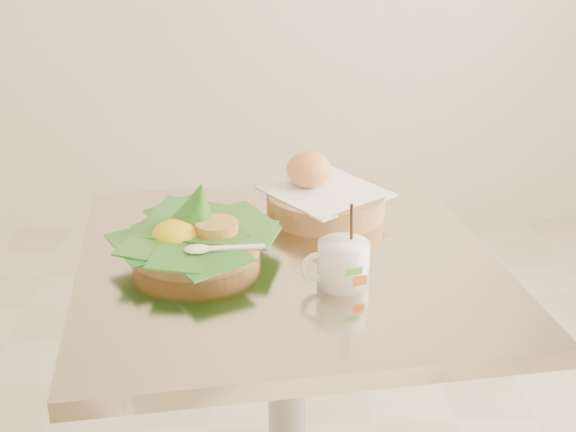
{
  "coord_description": "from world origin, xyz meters",
  "views": [
    {
      "loc": [
        0.14,
        -1.12,
        1.3
      ],
      "look_at": [
        0.19,
        -0.01,
        0.82
      ],
      "focal_mm": 45.0,
      "sensor_mm": 36.0,
      "label": 1
    }
  ],
  "objects_px": {
    "bread_basket": "(323,197)",
    "coffee_mug": "(342,263)",
    "cafe_table": "(287,363)",
    "rice_basket": "(195,233)"
  },
  "relations": [
    {
      "from": "bread_basket",
      "to": "coffee_mug",
      "type": "bearing_deg",
      "value": -89.23
    },
    {
      "from": "bread_basket",
      "to": "coffee_mug",
      "type": "distance_m",
      "value": 0.29
    },
    {
      "from": "coffee_mug",
      "to": "bread_basket",
      "type": "bearing_deg",
      "value": 90.77
    },
    {
      "from": "coffee_mug",
      "to": "cafe_table",
      "type": "bearing_deg",
      "value": 127.68
    },
    {
      "from": "cafe_table",
      "to": "bread_basket",
      "type": "bearing_deg",
      "value": 66.5
    },
    {
      "from": "rice_basket",
      "to": "bread_basket",
      "type": "relative_size",
      "value": 1.01
    },
    {
      "from": "rice_basket",
      "to": "bread_basket",
      "type": "height_order",
      "value": "rice_basket"
    },
    {
      "from": "cafe_table",
      "to": "bread_basket",
      "type": "xyz_separation_m",
      "value": [
        0.08,
        0.18,
        0.26
      ]
    },
    {
      "from": "bread_basket",
      "to": "coffee_mug",
      "type": "xyz_separation_m",
      "value": [
        0.0,
        -0.29,
        0.0
      ]
    },
    {
      "from": "rice_basket",
      "to": "coffee_mug",
      "type": "distance_m",
      "value": 0.27
    }
  ]
}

